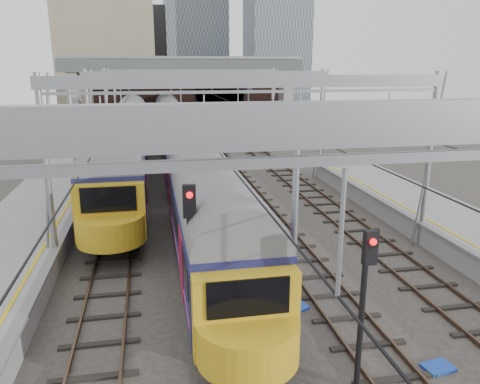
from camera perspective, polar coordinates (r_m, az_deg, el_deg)
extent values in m
plane|color=#38332D|center=(14.25, 8.73, -20.28)|extent=(160.00, 160.00, 0.00)
cube|color=slate|center=(15.69, -25.00, -13.58)|extent=(0.35, 55.00, 0.12)
cube|color=gold|center=(15.80, -26.83, -13.34)|extent=(0.12, 55.00, 0.01)
cube|color=#4C3828|center=(27.24, -15.76, -2.79)|extent=(0.08, 80.00, 0.16)
cube|color=#4C3828|center=(27.14, -12.73, -2.65)|extent=(0.08, 80.00, 0.16)
cube|color=black|center=(27.20, -14.24, -2.87)|extent=(2.40, 80.00, 0.14)
cube|color=#4C3828|center=(27.15, -7.33, -2.38)|extent=(0.08, 80.00, 0.16)
cube|color=#4C3828|center=(27.27, -4.31, -2.22)|extent=(0.08, 80.00, 0.16)
cube|color=black|center=(27.22, -5.81, -2.45)|extent=(2.40, 80.00, 0.14)
cube|color=#4C3828|center=(27.65, 0.97, -1.93)|extent=(0.08, 80.00, 0.16)
cube|color=#4C3828|center=(27.97, 3.86, -1.76)|extent=(0.08, 80.00, 0.16)
cube|color=black|center=(27.83, 2.42, -2.00)|extent=(2.40, 80.00, 0.14)
cube|color=#4C3828|center=(28.71, 8.81, -1.47)|extent=(0.08, 80.00, 0.16)
cube|color=#4C3828|center=(29.21, 11.48, -1.30)|extent=(0.08, 80.00, 0.16)
cube|color=black|center=(28.97, 10.15, -1.53)|extent=(2.40, 80.00, 0.14)
cylinder|color=gray|center=(19.76, -22.41, 1.67)|extent=(0.24, 0.24, 8.00)
cylinder|color=gray|center=(22.94, 22.00, 3.45)|extent=(0.24, 0.24, 8.00)
cube|color=gray|center=(19.33, 1.60, 13.32)|extent=(16.80, 0.28, 0.50)
cylinder|color=gray|center=(33.39, -17.86, 7.18)|extent=(0.24, 0.24, 8.00)
cylinder|color=gray|center=(35.36, 9.78, 8.10)|extent=(0.24, 0.24, 8.00)
cube|color=gray|center=(33.13, -3.76, 14.07)|extent=(16.80, 0.28, 0.50)
cylinder|color=gray|center=(47.23, -15.93, 9.47)|extent=(0.24, 0.24, 8.00)
cylinder|color=gray|center=(48.65, 3.97, 10.16)|extent=(0.24, 0.24, 8.00)
cube|color=gray|center=(47.06, -5.96, 14.34)|extent=(16.80, 0.28, 0.50)
cylinder|color=gray|center=(59.16, -14.99, 10.58)|extent=(0.24, 0.24, 8.00)
cylinder|color=gray|center=(60.30, 1.03, 11.16)|extent=(0.24, 0.24, 8.00)
cube|color=gray|center=(59.02, -7.03, 14.46)|extent=(16.80, 0.28, 0.50)
cube|color=black|center=(26.08, -15.02, 8.67)|extent=(0.03, 80.00, 0.03)
cube|color=black|center=(26.10, -6.14, 9.10)|extent=(0.03, 80.00, 0.03)
cube|color=black|center=(26.73, 2.55, 9.31)|extent=(0.03, 80.00, 0.03)
cube|color=black|center=(27.92, 10.67, 9.32)|extent=(0.03, 80.00, 0.03)
cube|color=black|center=(63.28, -5.35, 11.74)|extent=(26.00, 2.00, 9.00)
cube|color=black|center=(62.77, -2.45, 10.02)|extent=(6.50, 0.10, 5.20)
cylinder|color=black|center=(62.59, -2.48, 12.39)|extent=(6.50, 0.10, 6.50)
cube|color=black|center=(62.51, -16.32, 8.40)|extent=(6.00, 1.50, 3.00)
cube|color=gray|center=(57.63, -19.46, 10.23)|extent=(1.20, 2.50, 8.20)
cube|color=gray|center=(59.40, 5.57, 11.13)|extent=(1.20, 2.50, 8.20)
cube|color=#4D5651|center=(57.02, -6.90, 15.05)|extent=(28.00, 3.00, 1.40)
cube|color=gray|center=(57.03, -6.93, 15.95)|extent=(28.00, 3.00, 0.30)
cube|color=tan|center=(77.14, -15.86, 16.69)|extent=(14.00, 12.00, 22.00)
cube|color=#4C5660|center=(83.63, -5.55, 20.45)|extent=(10.00, 10.00, 32.00)
cube|color=gray|center=(90.90, -9.84, 15.45)|extent=(18.00, 14.00, 18.00)
cube|color=black|center=(43.51, -7.85, 4.61)|extent=(2.18, 64.59, 0.70)
cube|color=#121241|center=(43.21, -7.94, 7.07)|extent=(2.77, 64.59, 2.48)
cylinder|color=slate|center=(43.06, -8.00, 8.70)|extent=(2.72, 64.09, 2.72)
cube|color=black|center=(43.16, -7.96, 7.59)|extent=(2.79, 63.39, 0.74)
cube|color=#B8397A|center=(43.31, -7.91, 6.16)|extent=(2.79, 63.59, 0.12)
cube|color=gold|center=(12.15, 0.84, -14.88)|extent=(2.72, 0.60, 2.28)
cube|color=black|center=(11.72, 1.02, -12.77)|extent=(2.08, 0.08, 0.99)
cube|color=black|center=(37.80, -13.42, 2.73)|extent=(2.36, 34.78, 0.70)
cube|color=#121241|center=(37.43, -13.60, 5.71)|extent=(3.01, 34.78, 2.69)
cylinder|color=slate|center=(37.25, -13.73, 7.75)|extent=(2.95, 34.28, 2.95)
cube|color=black|center=(37.37, -13.64, 6.36)|extent=(3.03, 33.58, 0.81)
cube|color=#B8397A|center=(37.56, -13.53, 4.58)|extent=(3.03, 33.78, 0.13)
cube|color=gold|center=(20.37, -15.58, -2.48)|extent=(2.95, 0.60, 2.49)
cube|color=black|center=(20.03, -15.74, -0.88)|extent=(2.26, 0.08, 1.07)
cylinder|color=black|center=(13.71, -5.99, -9.67)|extent=(0.17, 0.17, 4.96)
cube|color=black|center=(12.78, -6.19, -1.14)|extent=(0.38, 0.22, 0.93)
sphere|color=red|center=(12.61, -6.17, -0.39)|extent=(0.19, 0.19, 0.19)
cylinder|color=black|center=(12.26, 14.56, -14.70)|extent=(0.15, 0.15, 4.43)
cube|color=black|center=(11.29, 15.60, -6.54)|extent=(0.34, 0.21, 0.83)
sphere|color=red|center=(11.12, 15.94, -5.87)|extent=(0.17, 0.17, 0.17)
cube|color=#163EAC|center=(19.52, -3.66, -9.63)|extent=(0.89, 0.73, 0.09)
cube|color=#163EAC|center=(16.96, 6.57, -13.74)|extent=(1.06, 0.87, 0.11)
cube|color=#163EAC|center=(15.05, 22.97, -19.07)|extent=(0.91, 0.71, 0.10)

